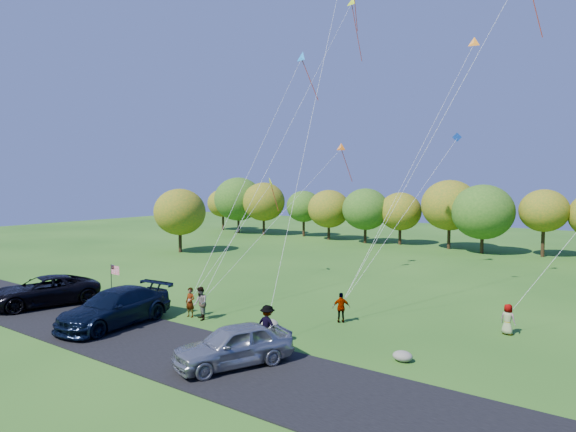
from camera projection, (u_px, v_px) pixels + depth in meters
name	position (u px, v px, depth m)	size (l,w,h in m)	color
ground	(203.00, 323.00, 28.46)	(140.00, 140.00, 0.00)	#235317
asphalt_lane	(144.00, 340.00, 25.24)	(44.00, 6.00, 0.06)	black
treeline	(462.00, 210.00, 55.13)	(76.24, 27.45, 8.36)	#372414
minivan_dark	(43.00, 291.00, 32.06)	(3.01, 6.53, 1.81)	black
minivan_navy	(115.00, 307.00, 27.70)	(2.72, 6.68, 1.94)	black
minivan_silver	(233.00, 345.00, 21.71)	(2.08, 5.18, 1.76)	#979AA0
flyer_a	(190.00, 302.00, 29.58)	(0.63, 0.41, 1.72)	#4C4C59
flyer_b	(200.00, 303.00, 28.98)	(0.92, 0.71, 1.88)	#4C4C59
flyer_c	(267.00, 325.00, 24.66)	(1.24, 0.71, 1.92)	#4C4C59
flyer_d	(341.00, 308.00, 28.44)	(0.98, 0.41, 1.68)	#4C4C59
flyer_e	(508.00, 319.00, 26.24)	(0.77, 0.50, 1.58)	#4C4C59
park_bench	(62.00, 287.00, 35.44)	(1.78, 0.57, 0.99)	#143716
trash_barrel	(82.00, 291.00, 34.18)	(0.68, 0.68, 1.01)	#0B3BAD
flag_assembly	(114.00, 274.00, 33.23)	(0.90, 0.58, 2.43)	black
boulder_near	(269.00, 324.00, 27.13)	(1.15, 0.90, 0.57)	gray
boulder_far	(403.00, 356.00, 22.40)	(0.89, 0.74, 0.46)	gray
kites_aloft	(383.00, 31.00, 36.53)	(24.32, 8.84, 17.73)	red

